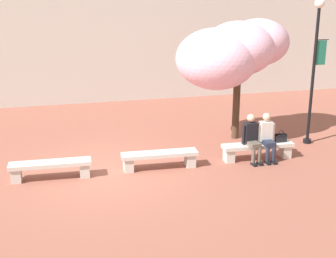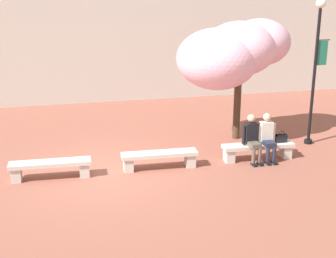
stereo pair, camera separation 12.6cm
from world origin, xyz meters
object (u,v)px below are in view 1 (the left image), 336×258
at_px(stone_bench_near_east, 258,149).
at_px(person_seated_left, 252,136).
at_px(cherry_tree_main, 233,52).
at_px(stone_bench_near_west, 50,167).
at_px(person_seated_right, 267,135).
at_px(lamp_post_with_banner, 315,59).
at_px(stone_bench_center, 160,157).
at_px(handbag, 281,137).

relative_size(stone_bench_near_east, person_seated_left, 1.55).
bearing_deg(cherry_tree_main, person_seated_left, -95.05).
relative_size(stone_bench_near_west, cherry_tree_main, 0.55).
bearing_deg(person_seated_right, stone_bench_near_west, 179.47).
bearing_deg(stone_bench_near_east, person_seated_right, -13.36).
distance_m(stone_bench_near_east, person_seated_left, 0.45).
xyz_separation_m(person_seated_right, lamp_post_with_banner, (1.86, 0.97, 1.85)).
distance_m(stone_bench_center, stone_bench_near_east, 2.76).
bearing_deg(stone_bench_center, cherry_tree_main, 35.45).
distance_m(stone_bench_near_east, handbag, 0.73).
relative_size(handbag, cherry_tree_main, 0.09).
xyz_separation_m(stone_bench_center, lamp_post_with_banner, (4.85, 0.91, 2.24)).
bearing_deg(stone_bench_near_east, handbag, -0.58).
height_order(person_seated_left, cherry_tree_main, cherry_tree_main).
distance_m(stone_bench_near_west, handbag, 6.21).
height_order(handbag, cherry_tree_main, cherry_tree_main).
bearing_deg(stone_bench_near_east, stone_bench_center, 180.00).
bearing_deg(stone_bench_near_west, person_seated_right, -0.53).
bearing_deg(handbag, person_seated_right, -174.11).
distance_m(stone_bench_center, handbag, 3.45).
bearing_deg(lamp_post_with_banner, handbag, -146.75).
bearing_deg(stone_bench_near_east, stone_bench_near_west, 180.00).
bearing_deg(cherry_tree_main, stone_bench_center, -144.55).
distance_m(stone_bench_near_east, person_seated_right, 0.45).
relative_size(stone_bench_center, handbag, 5.89).
distance_m(handbag, cherry_tree_main, 2.96).
xyz_separation_m(stone_bench_center, person_seated_right, (2.99, -0.05, 0.39)).
bearing_deg(handbag, stone_bench_near_west, 179.94).
relative_size(stone_bench_near_west, person_seated_right, 1.55).
height_order(person_seated_right, handbag, person_seated_right).
height_order(stone_bench_near_west, person_seated_right, person_seated_right).
xyz_separation_m(stone_bench_near_west, cherry_tree_main, (5.48, 1.93, 2.39)).
bearing_deg(handbag, stone_bench_near_east, 179.42).
distance_m(stone_bench_near_west, stone_bench_center, 2.76).
height_order(person_seated_left, lamp_post_with_banner, lamp_post_with_banner).
bearing_deg(handbag, stone_bench_center, 179.89).
xyz_separation_m(stone_bench_center, stone_bench_near_east, (2.76, 0.00, 0.00)).
distance_m(person_seated_left, lamp_post_with_banner, 3.11).
bearing_deg(cherry_tree_main, handbag, -69.55).
bearing_deg(stone_bench_near_west, cherry_tree_main, 19.44).
distance_m(stone_bench_near_west, cherry_tree_main, 6.28).
relative_size(stone_bench_center, person_seated_right, 1.55).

